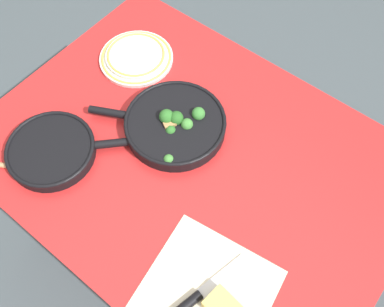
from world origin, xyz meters
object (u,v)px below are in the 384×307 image
(grater_knife, at_px, (199,295))
(dinner_plate_stack, at_px, (136,57))
(skillet_eggs, at_px, (52,150))
(wooden_spoon, at_px, (1,165))
(skillet_broccoli, at_px, (175,124))

(grater_knife, bearing_deg, dinner_plate_stack, 66.72)
(skillet_eggs, relative_size, dinner_plate_stack, 1.25)
(skillet_eggs, relative_size, grater_knife, 1.33)
(grater_knife, bearing_deg, wooden_spoon, 109.25)
(dinner_plate_stack, bearing_deg, skillet_broccoli, -25.78)
(skillet_broccoli, bearing_deg, grater_knife, 109.50)
(skillet_broccoli, distance_m, skillet_eggs, 0.36)
(skillet_eggs, height_order, grater_knife, skillet_eggs)
(skillet_eggs, bearing_deg, skillet_broccoli, 6.93)
(skillet_broccoli, relative_size, skillet_eggs, 1.28)
(skillet_eggs, height_order, dinner_plate_stack, skillet_eggs)
(wooden_spoon, relative_size, grater_knife, 1.62)
(wooden_spoon, bearing_deg, dinner_plate_stack, 58.55)
(wooden_spoon, xyz_separation_m, dinner_plate_stack, (0.03, 0.54, 0.01))
(skillet_eggs, xyz_separation_m, wooden_spoon, (-0.09, -0.12, -0.01))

